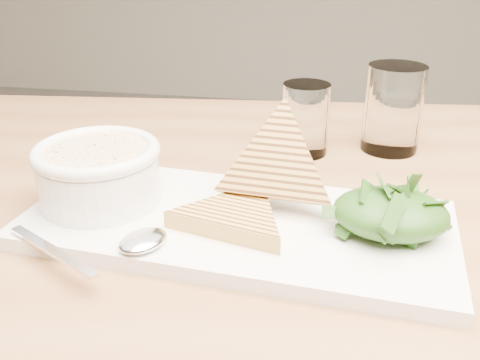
% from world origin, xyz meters
% --- Properties ---
extents(table_top, '(1.41, 1.02, 0.04)m').
position_xyz_m(table_top, '(-0.25, 0.16, 0.71)').
color(table_top, brown).
rests_on(table_top, ground).
extents(platter, '(0.46, 0.24, 0.02)m').
position_xyz_m(platter, '(-0.24, 0.14, 0.73)').
color(platter, white).
rests_on(platter, table_top).
extents(soup_bowl, '(0.13, 0.13, 0.05)m').
position_xyz_m(soup_bowl, '(-0.39, 0.15, 0.77)').
color(soup_bowl, white).
rests_on(soup_bowl, platter).
extents(soup, '(0.11, 0.11, 0.01)m').
position_xyz_m(soup, '(-0.39, 0.15, 0.80)').
color(soup, '#D7BB83').
rests_on(soup, soup_bowl).
extents(bowl_rim, '(0.14, 0.14, 0.01)m').
position_xyz_m(bowl_rim, '(-0.39, 0.15, 0.80)').
color(bowl_rim, white).
rests_on(bowl_rim, soup_bowl).
extents(sandwich_flat, '(0.17, 0.17, 0.02)m').
position_xyz_m(sandwich_flat, '(-0.24, 0.12, 0.75)').
color(sandwich_flat, '#B4863E').
rests_on(sandwich_flat, platter).
extents(sandwich_lean, '(0.16, 0.16, 0.16)m').
position_xyz_m(sandwich_lean, '(-0.20, 0.17, 0.79)').
color(sandwich_lean, '#B4863E').
rests_on(sandwich_lean, sandwich_flat).
extents(salad_base, '(0.11, 0.09, 0.04)m').
position_xyz_m(salad_base, '(-0.09, 0.13, 0.76)').
color(salad_base, black).
rests_on(salad_base, platter).
extents(arugula_pile, '(0.11, 0.10, 0.05)m').
position_xyz_m(arugula_pile, '(-0.09, 0.13, 0.77)').
color(arugula_pile, '#2B5C17').
rests_on(arugula_pile, platter).
extents(spoon_bowl, '(0.06, 0.06, 0.01)m').
position_xyz_m(spoon_bowl, '(-0.32, 0.07, 0.75)').
color(spoon_bowl, silver).
rests_on(spoon_bowl, platter).
extents(spoon_handle, '(0.12, 0.07, 0.00)m').
position_xyz_m(spoon_handle, '(-0.40, 0.04, 0.75)').
color(spoon_handle, silver).
rests_on(spoon_handle, platter).
extents(glass_near, '(0.06, 0.06, 0.10)m').
position_xyz_m(glass_near, '(-0.19, 0.37, 0.77)').
color(glass_near, white).
rests_on(glass_near, table_top).
extents(glass_far, '(0.08, 0.08, 0.12)m').
position_xyz_m(glass_far, '(-0.07, 0.40, 0.79)').
color(glass_far, white).
rests_on(glass_far, table_top).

